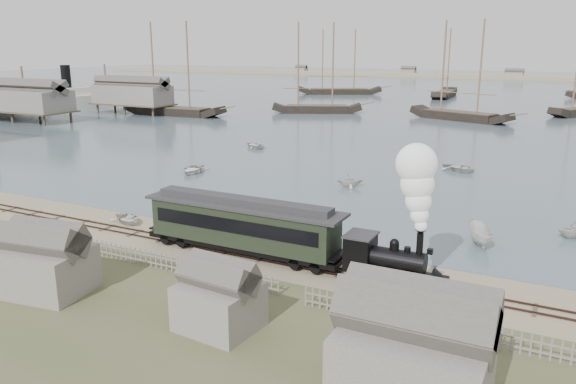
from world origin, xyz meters
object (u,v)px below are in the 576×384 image
at_px(locomotive, 410,225).
at_px(passenger_coach, 243,224).
at_px(beached_dinghy, 128,219).
at_px(steamship, 67,88).

xyz_separation_m(locomotive, passenger_coach, (-12.11, 0.00, -1.71)).
distance_m(locomotive, beached_dinghy, 25.32).
relative_size(locomotive, beached_dinghy, 2.60).
relative_size(passenger_coach, steamship, 0.32).
relative_size(locomotive, steamship, 0.18).
bearing_deg(steamship, beached_dinghy, -113.01).
distance_m(beached_dinghy, steamship, 95.03).
xyz_separation_m(passenger_coach, steamship, (-86.35, 62.04, 2.94)).
bearing_deg(steamship, passenger_coach, -109.45).
xyz_separation_m(passenger_coach, beached_dinghy, (-12.86, 1.98, -2.00)).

